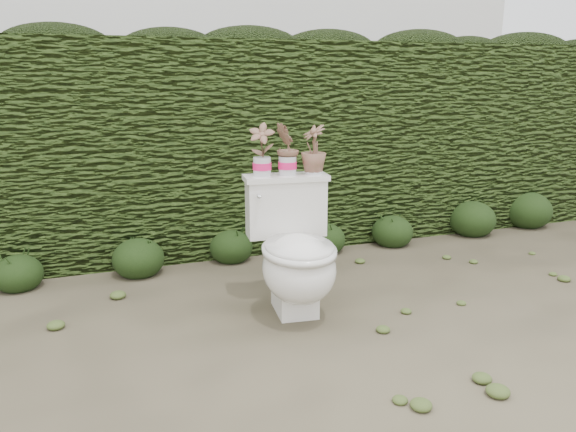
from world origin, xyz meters
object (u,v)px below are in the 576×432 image
object	(u,v)px
potted_plant_left	(262,151)
potted_plant_right	(313,151)
potted_plant_center	(287,150)
toilet	(295,255)

from	to	relation	value
potted_plant_left	potted_plant_right	bearing A→B (deg)	22.94
potted_plant_center	potted_plant_right	size ratio (longest dim) A/B	1.06
potted_plant_left	toilet	bearing A→B (deg)	-36.18
toilet	potted_plant_right	xyz separation A→B (m)	(0.19, 0.22, 0.56)
potted_plant_left	potted_plant_center	world-z (taller)	same
toilet	potted_plant_left	world-z (taller)	potted_plant_left
toilet	potted_plant_center	size ratio (longest dim) A/B	2.63
toilet	potted_plant_left	xyz separation A→B (m)	(-0.12, 0.25, 0.57)
potted_plant_left	potted_plant_right	xyz separation A→B (m)	(0.31, -0.03, -0.01)
toilet	potted_plant_right	bearing A→B (deg)	54.92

